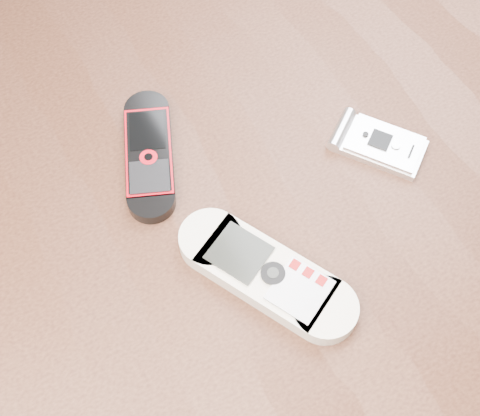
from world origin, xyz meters
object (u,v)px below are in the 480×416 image
table (236,265)px  motorola_razr (382,144)px  nokia_white (266,274)px  nokia_black_red (149,154)px

table → motorola_razr: bearing=-1.1°
table → nokia_white: size_ratio=7.15×
table → motorola_razr: motorola_razr is taller
table → nokia_black_red: bearing=113.4°
table → motorola_razr: 0.19m
nokia_white → nokia_black_red: (-0.03, 0.16, -0.00)m
table → nokia_white: 0.13m
nokia_white → table: bearing=57.4°
table → nokia_white: bearing=-95.5°
table → nokia_black_red: 0.15m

